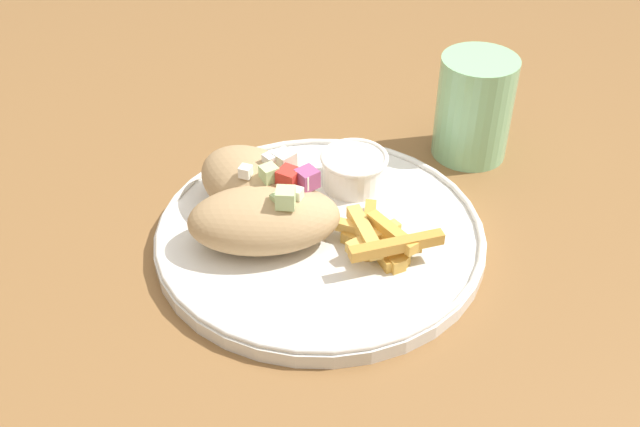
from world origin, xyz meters
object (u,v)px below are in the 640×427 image
Objects in this scene: fries_pile at (378,239)px; sauce_ramekin at (354,168)px; pita_sandwich_near at (265,218)px; pita_sandwich_far at (256,185)px; water_glass at (473,112)px; plate at (320,234)px.

sauce_ramekin is at bearing 107.56° from fries_pile.
pita_sandwich_near is 0.10m from fries_pile.
pita_sandwich_far is 1.35× the size of water_glass.
water_glass is at bearing 32.97° from pita_sandwich_near.
pita_sandwich_near is 0.99× the size of pita_sandwich_far.
fries_pile is at bearing -19.79° from plate.
pita_sandwich_far is 0.13m from fries_pile.
pita_sandwich_far is (-0.06, 0.02, 0.03)m from plate.
pita_sandwich_near is at bearing -154.00° from plate.
fries_pile is 0.10m from sauce_ramekin.
water_glass is at bearing 50.35° from plate.
pita_sandwich_far is at bearing 159.28° from plate.
pita_sandwich_far is 0.10m from sauce_ramekin.
plate is at bearing 13.12° from pita_sandwich_near.
fries_pile is at bearing 18.40° from pita_sandwich_far.
pita_sandwich_far is 2.24× the size of sauce_ramekin.
sauce_ramekin reaches higher than fries_pile.
pita_sandwich_near is at bearing -178.48° from fries_pile.
pita_sandwich_near reaches higher than pita_sandwich_far.
plate is 4.51× the size of sauce_ramekin.
sauce_ramekin is at bearing 70.05° from pita_sandwich_far.
sauce_ramekin is (0.02, 0.08, 0.02)m from plate.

